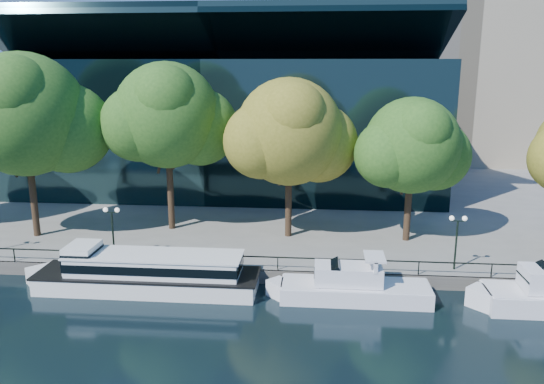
# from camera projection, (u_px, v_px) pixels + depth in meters

# --- Properties ---
(ground) EXTENTS (160.00, 160.00, 0.00)m
(ground) POSITION_uv_depth(u_px,v_px,m) (201.00, 299.00, 35.93)
(ground) COLOR black
(ground) RESTS_ON ground
(promenade) EXTENTS (90.00, 67.08, 1.00)m
(promenade) POSITION_uv_depth(u_px,v_px,m) (260.00, 179.00, 71.03)
(promenade) COLOR slate
(promenade) RESTS_ON ground
(railing) EXTENTS (88.20, 0.08, 0.99)m
(railing) POSITION_uv_depth(u_px,v_px,m) (209.00, 255.00, 38.62)
(railing) COLOR black
(railing) RESTS_ON promenade
(convention_building) EXTENTS (50.00, 24.57, 21.43)m
(convention_building) POSITION_uv_depth(u_px,v_px,m) (223.00, 123.00, 65.05)
(convention_building) COLOR black
(convention_building) RESTS_ON ground
(tour_boat) EXTENTS (17.04, 3.80, 3.23)m
(tour_boat) POSITION_uv_depth(u_px,v_px,m) (142.00, 271.00, 37.12)
(tour_boat) COLOR white
(tour_boat) RESTS_ON ground
(cruiser_near) EXTENTS (11.05, 2.85, 3.20)m
(cruiser_near) POSITION_uv_depth(u_px,v_px,m) (349.00, 286.00, 35.59)
(cruiser_near) COLOR white
(cruiser_near) RESTS_ON ground
(tree_1) EXTENTS (12.77, 10.48, 15.58)m
(tree_1) POSITION_uv_depth(u_px,v_px,m) (27.00, 117.00, 43.65)
(tree_1) COLOR black
(tree_1) RESTS_ON promenade
(tree_2) EXTENTS (11.47, 9.40, 14.80)m
(tree_2) POSITION_uv_depth(u_px,v_px,m) (169.00, 118.00, 45.74)
(tree_2) COLOR black
(tree_2) RESTS_ON promenade
(tree_3) EXTENTS (11.19, 9.18, 13.52)m
(tree_3) POSITION_uv_depth(u_px,v_px,m) (291.00, 134.00, 43.90)
(tree_3) COLOR black
(tree_3) RESTS_ON promenade
(tree_4) EXTENTS (9.83, 8.06, 12.00)m
(tree_4) POSITION_uv_depth(u_px,v_px,m) (414.00, 148.00, 43.06)
(tree_4) COLOR black
(tree_4) RESTS_ON promenade
(lamp_1) EXTENTS (1.26, 0.36, 4.03)m
(lamp_1) POSITION_uv_depth(u_px,v_px,m) (112.00, 221.00, 40.01)
(lamp_1) COLOR black
(lamp_1) RESTS_ON promenade
(lamp_2) EXTENTS (1.26, 0.36, 4.03)m
(lamp_2) POSITION_uv_depth(u_px,v_px,m) (457.00, 230.00, 37.82)
(lamp_2) COLOR black
(lamp_2) RESTS_ON promenade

